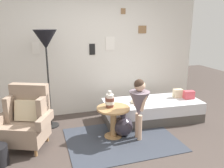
{
  "coord_description": "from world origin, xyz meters",
  "views": [
    {
      "loc": [
        -1.06,
        -2.82,
        1.91
      ],
      "look_at": [
        0.15,
        0.95,
        0.85
      ],
      "focal_mm": 37.33,
      "sensor_mm": 36.0,
      "label": 1
    }
  ],
  "objects": [
    {
      "name": "book_on_daybed",
      "position": [
        0.68,
        1.06,
        0.42
      ],
      "size": [
        0.26,
        0.22,
        0.03
      ],
      "primitive_type": "cube",
      "rotation": [
        0.0,
        0.0,
        -0.32
      ],
      "color": "gray",
      "rests_on": "daybed"
    },
    {
      "name": "ground_plane",
      "position": [
        0.0,
        0.0,
        0.0
      ],
      "size": [
        12.0,
        12.0,
        0.0
      ],
      "primitive_type": "plane",
      "color": "#423833"
    },
    {
      "name": "pillow_mid",
      "position": [
        1.63,
        1.13,
        0.49
      ],
      "size": [
        0.19,
        0.14,
        0.17
      ],
      "primitive_type": "cube",
      "rotation": [
        0.0,
        0.0,
        -0.11
      ],
      "color": "beige",
      "rests_on": "daybed"
    },
    {
      "name": "demijohn_near",
      "position": [
        0.25,
        0.63,
        0.17
      ],
      "size": [
        0.34,
        0.34,
        0.42
      ],
      "color": "#332D38",
      "rests_on": "ground"
    },
    {
      "name": "daybed",
      "position": [
        1.03,
        1.09,
        0.2
      ],
      "size": [
        1.95,
        0.93,
        0.4
      ],
      "color": "#4C4742",
      "rests_on": "ground"
    },
    {
      "name": "pillow_head",
      "position": [
        1.8,
        0.98,
        0.48
      ],
      "size": [
        0.22,
        0.15,
        0.16
      ],
      "primitive_type": "cube",
      "rotation": [
        0.0,
        0.0,
        -0.13
      ],
      "color": "#D64C56",
      "rests_on": "daybed"
    },
    {
      "name": "person_child",
      "position": [
        0.45,
        0.43,
        0.66
      ],
      "size": [
        0.34,
        0.34,
        1.04
      ],
      "color": "#D8AD8E",
      "rests_on": "ground"
    },
    {
      "name": "vase_striped",
      "position": [
        0.02,
        0.68,
        0.65
      ],
      "size": [
        0.16,
        0.16,
        0.28
      ],
      "color": "brown",
      "rests_on": "side_table"
    },
    {
      "name": "gallery_wall",
      "position": [
        0.0,
        1.95,
        1.3
      ],
      "size": [
        4.8,
        0.12,
        2.6
      ],
      "color": "silver",
      "rests_on": "ground"
    },
    {
      "name": "armchair",
      "position": [
        -1.3,
        0.78,
        0.44
      ],
      "size": [
        0.89,
        0.8,
        0.97
      ],
      "color": "#9E7042",
      "rests_on": "ground"
    },
    {
      "name": "side_table",
      "position": [
        0.07,
        0.63,
        0.38
      ],
      "size": [
        0.56,
        0.56,
        0.53
      ],
      "color": "tan",
      "rests_on": "ground"
    },
    {
      "name": "floor_lamp",
      "position": [
        -0.91,
        1.4,
        1.55
      ],
      "size": [
        0.4,
        0.4,
        1.78
      ],
      "color": "black",
      "rests_on": "ground"
    },
    {
      "name": "rug",
      "position": [
        0.17,
        0.48,
        0.01
      ],
      "size": [
        1.8,
        1.36,
        0.01
      ],
      "primitive_type": "cube",
      "color": "#333842",
      "rests_on": "ground"
    }
  ]
}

